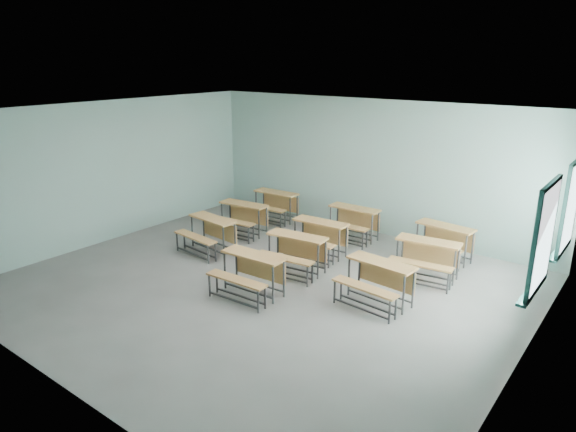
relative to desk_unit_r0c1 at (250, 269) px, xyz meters
The scene contains 11 objects.
room 1.20m from the desk_unit_r0c1, 88.01° to the left, with size 9.04×8.04×3.24m.
desk_unit_r0c1 is the anchor object (origin of this frame).
desk_unit_r1c0 2.40m from the desk_unit_r0c1, 153.16° to the left, with size 1.29×0.94×0.75m.
desk_unit_r1c1 1.29m from the desk_unit_r0c1, 88.62° to the left, with size 1.29×0.94×0.75m.
desk_unit_r1c2 2.24m from the desk_unit_r0c1, 28.39° to the left, with size 1.27×0.91×0.75m.
desk_unit_r2c0 3.33m from the desk_unit_r0c1, 134.88° to the left, with size 1.27×0.92×0.75m.
desk_unit_r2c1 2.32m from the desk_unit_r0c1, 92.74° to the left, with size 1.24×0.86×0.75m.
desk_unit_r2c2 3.40m from the desk_unit_r0c1, 49.24° to the left, with size 1.29×0.95×0.75m.
desk_unit_r3c0 4.41m from the desk_unit_r0c1, 123.20° to the left, with size 1.23×0.85×0.75m.
desk_unit_r3c1 3.67m from the desk_unit_r0c1, 90.98° to the left, with size 1.22×0.82×0.75m.
desk_unit_r3c2 4.23m from the desk_unit_r0c1, 60.00° to the left, with size 1.29×0.94×0.75m.
Camera 1 is at (5.72, -6.78, 4.13)m, focal length 32.00 mm.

